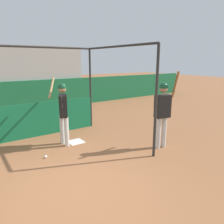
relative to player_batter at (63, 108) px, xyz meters
name	(u,v)px	position (x,y,z in m)	size (l,w,h in m)	color
ground_plane	(75,190)	(-0.76, -2.30, -1.10)	(60.00, 60.00, 0.00)	#935B38
outfield_wall	(3,98)	(-0.76, 5.23, -0.37)	(24.00, 0.12, 1.46)	#196038
batting_cage	(45,103)	(-0.30, 0.58, 0.09)	(3.83, 3.33, 2.84)	#282828
home_plate	(76,142)	(0.35, -0.01, -1.09)	(0.44, 0.44, 0.02)	white
player_batter	(63,108)	(0.00, 0.00, 0.00)	(0.57, 0.95, 1.94)	silver
player_waiting	(163,109)	(2.17, -1.76, 0.02)	(0.80, 0.50, 2.16)	silver
baseball	(46,157)	(-0.76, -0.58, -1.06)	(0.07, 0.07, 0.07)	white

